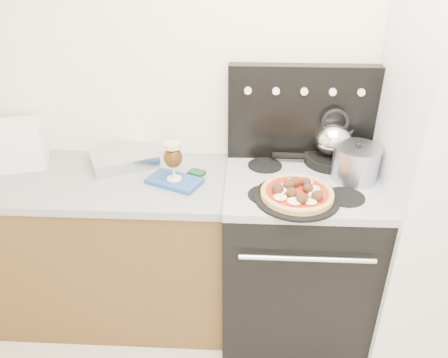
# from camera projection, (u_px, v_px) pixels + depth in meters

# --- Properties ---
(room_shell) EXTENTS (3.52, 3.01, 2.52)m
(room_shell) POSITION_uv_depth(u_px,v_px,m) (317.00, 231.00, 1.23)
(room_shell) COLOR beige
(room_shell) RESTS_ON ground
(base_cabinet) EXTENTS (1.45, 0.60, 0.86)m
(base_cabinet) POSITION_uv_depth(u_px,v_px,m) (97.00, 249.00, 2.46)
(base_cabinet) COLOR brown
(base_cabinet) RESTS_ON ground
(countertop) EXTENTS (1.48, 0.63, 0.04)m
(countertop) POSITION_uv_depth(u_px,v_px,m) (85.00, 180.00, 2.24)
(countertop) COLOR gray
(countertop) RESTS_ON base_cabinet
(stove_body) EXTENTS (0.76, 0.65, 0.88)m
(stove_body) POSITION_uv_depth(u_px,v_px,m) (295.00, 257.00, 2.38)
(stove_body) COLOR black
(stove_body) RESTS_ON ground
(cooktop) EXTENTS (0.76, 0.65, 0.04)m
(cooktop) POSITION_uv_depth(u_px,v_px,m) (302.00, 184.00, 2.16)
(cooktop) COLOR #ADADB2
(cooktop) RESTS_ON stove_body
(backguard) EXTENTS (0.76, 0.08, 0.50)m
(backguard) POSITION_uv_depth(u_px,v_px,m) (301.00, 113.00, 2.27)
(backguard) COLOR black
(backguard) RESTS_ON cooktop
(toaster_oven) EXTENTS (0.41, 0.36, 0.22)m
(toaster_oven) POSITION_uv_depth(u_px,v_px,m) (10.00, 145.00, 2.30)
(toaster_oven) COLOR white
(toaster_oven) RESTS_ON countertop
(foil_sheet) EXTENTS (0.41, 0.37, 0.07)m
(foil_sheet) POSITION_uv_depth(u_px,v_px,m) (124.00, 158.00, 2.33)
(foil_sheet) COLOR white
(foil_sheet) RESTS_ON countertop
(oven_mitt) EXTENTS (0.30, 0.25, 0.02)m
(oven_mitt) POSITION_uv_depth(u_px,v_px,m) (175.00, 181.00, 2.17)
(oven_mitt) COLOR #234B8C
(oven_mitt) RESTS_ON countertop
(beer_glass) EXTENTS (0.11, 0.11, 0.20)m
(beer_glass) POSITION_uv_depth(u_px,v_px,m) (173.00, 161.00, 2.11)
(beer_glass) COLOR #36200A
(beer_glass) RESTS_ON oven_mitt
(pizza_pan) EXTENTS (0.44, 0.44, 0.01)m
(pizza_pan) POSITION_uv_depth(u_px,v_px,m) (297.00, 197.00, 2.00)
(pizza_pan) COLOR black
(pizza_pan) RESTS_ON cooktop
(pizza) EXTENTS (0.40, 0.40, 0.05)m
(pizza) POSITION_uv_depth(u_px,v_px,m) (297.00, 192.00, 1.99)
(pizza) COLOR tan
(pizza) RESTS_ON pizza_pan
(skillet) EXTENTS (0.28, 0.28, 0.05)m
(skillet) POSITION_uv_depth(u_px,v_px,m) (330.00, 159.00, 2.31)
(skillet) COLOR black
(skillet) RESTS_ON cooktop
(tea_kettle) EXTENTS (0.22, 0.22, 0.21)m
(tea_kettle) POSITION_uv_depth(u_px,v_px,m) (333.00, 136.00, 2.24)
(tea_kettle) COLOR silver
(tea_kettle) RESTS_ON skillet
(stock_pot) EXTENTS (0.27, 0.27, 0.16)m
(stock_pot) POSITION_uv_depth(u_px,v_px,m) (355.00, 164.00, 2.13)
(stock_pot) COLOR #A7A9BD
(stock_pot) RESTS_ON cooktop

